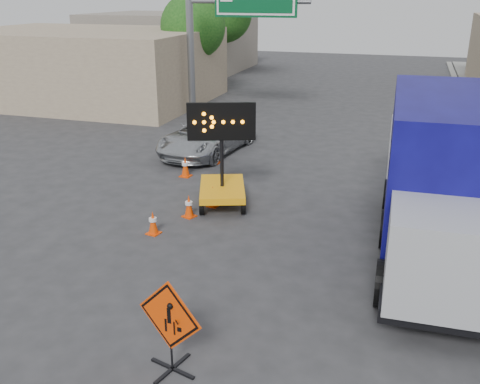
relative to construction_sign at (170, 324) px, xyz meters
The scene contains 15 objects.
ground 1.49m from the construction_sign, 140.34° to the left, with size 100.00×100.00×0.00m, color #2D2D30.
storefront_left_near 25.58m from the construction_sign, 125.70° to the left, with size 14.00×10.00×4.00m, color tan.
storefront_left_far 38.25m from the construction_sign, 114.60° to the left, with size 12.00×10.00×4.40m, color gray.
highway_gantry 19.90m from the construction_sign, 105.95° to the left, with size 6.18×0.38×6.90m.
tree_left_near 24.66m from the construction_sign, 111.39° to the left, with size 3.71×3.71×6.03m.
tree_left_far 32.53m from the construction_sign, 107.87° to the left, with size 4.10×4.10×6.66m.
construction_sign is the anchor object (origin of this frame).
arrow_board 7.61m from the construction_sign, 103.13° to the left, with size 1.98×2.50×3.11m.
pickup_truck 13.13m from the construction_sign, 108.53° to the left, with size 2.31×5.01×1.39m, color #B3B6BB.
box_truck 7.37m from the construction_sign, 54.17° to the left, with size 2.76×8.05×3.79m.
cone_a 5.62m from the construction_sign, 119.67° to the left, with size 0.38×0.38×0.64m.
cone_b 6.64m from the construction_sign, 110.40° to the left, with size 0.44×0.44×0.66m.
cone_c 7.44m from the construction_sign, 105.16° to the left, with size 0.36×0.36×0.64m.
cone_d 10.22m from the construction_sign, 111.98° to the left, with size 0.39×0.39×0.71m.
cone_e 11.76m from the construction_sign, 106.68° to the left, with size 0.44×0.44×0.75m.
Camera 1 is at (4.29, -7.51, 6.05)m, focal length 40.00 mm.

